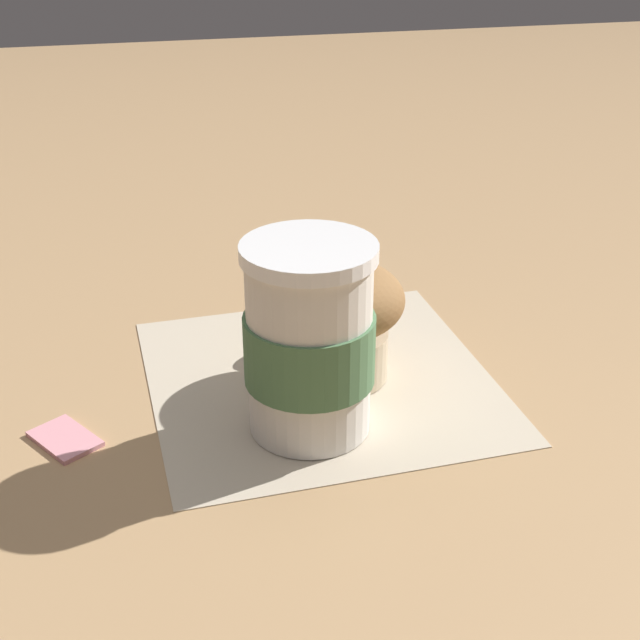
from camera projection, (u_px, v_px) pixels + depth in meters
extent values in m
plane|color=tan|center=(320.00, 379.00, 0.69)|extent=(3.00, 3.00, 0.00)
cube|color=beige|center=(320.00, 378.00, 0.69)|extent=(0.27, 0.27, 0.00)
cylinder|color=silver|center=(309.00, 346.00, 0.60)|extent=(0.08, 0.08, 0.13)
cylinder|color=white|center=(309.00, 252.00, 0.57)|extent=(0.09, 0.09, 0.01)
cylinder|color=#4C754C|center=(309.00, 348.00, 0.60)|extent=(0.09, 0.09, 0.05)
cylinder|color=beige|center=(341.00, 353.00, 0.68)|extent=(0.07, 0.07, 0.04)
ellipsoid|color=olive|center=(342.00, 299.00, 0.66)|extent=(0.09, 0.09, 0.05)
ellipsoid|color=gold|center=(294.00, 331.00, 0.72)|extent=(0.05, 0.06, 0.03)
ellipsoid|color=gold|center=(311.00, 306.00, 0.76)|extent=(0.07, 0.06, 0.03)
ellipsoid|color=brown|center=(299.00, 283.00, 0.80)|extent=(0.05, 0.03, 0.03)
cube|color=pink|center=(65.00, 437.00, 0.61)|extent=(0.06, 0.05, 0.01)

